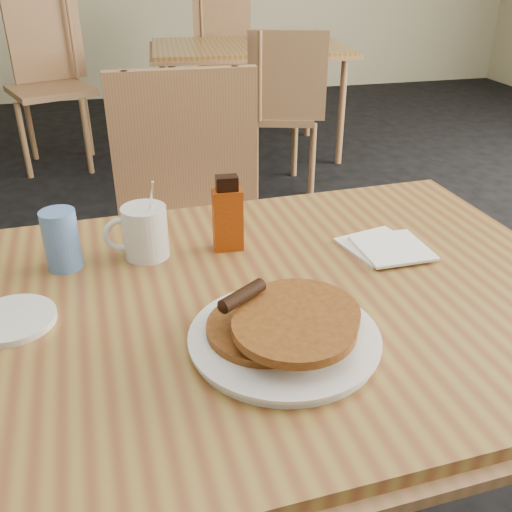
{
  "coord_description": "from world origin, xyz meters",
  "views": [
    {
      "loc": [
        -0.17,
        -0.9,
        1.31
      ],
      "look_at": [
        0.05,
        0.03,
        0.8
      ],
      "focal_mm": 40.0,
      "sensor_mm": 36.0,
      "label": 1
    }
  ],
  "objects_px": {
    "main_table": "(245,316)",
    "blue_tumbler": "(61,240)",
    "chair_main_far": "(193,209)",
    "pancake_plate": "(285,331)",
    "chair_neighbor_near": "(282,99)",
    "coffee_mug": "(144,231)",
    "syrup_bottle": "(228,216)",
    "neighbor_table": "(249,51)",
    "chair_neighbor_far": "(225,52)",
    "chair_wall_extra": "(49,68)"
  },
  "relations": [
    {
      "from": "neighbor_table",
      "to": "chair_neighbor_near",
      "type": "bearing_deg",
      "value": -89.24
    },
    {
      "from": "chair_main_far",
      "to": "chair_neighbor_near",
      "type": "relative_size",
      "value": 1.07
    },
    {
      "from": "chair_neighbor_far",
      "to": "blue_tumbler",
      "type": "bearing_deg",
      "value": -99.42
    },
    {
      "from": "pancake_plate",
      "to": "blue_tumbler",
      "type": "bearing_deg",
      "value": 135.72
    },
    {
      "from": "main_table",
      "to": "pancake_plate",
      "type": "xyz_separation_m",
      "value": [
        0.03,
        -0.15,
        0.06
      ]
    },
    {
      "from": "chair_neighbor_near",
      "to": "chair_wall_extra",
      "type": "xyz_separation_m",
      "value": [
        -1.31,
        0.93,
        0.07
      ]
    },
    {
      "from": "neighbor_table",
      "to": "chair_neighbor_far",
      "type": "distance_m",
      "value": 0.76
    },
    {
      "from": "chair_neighbor_near",
      "to": "syrup_bottle",
      "type": "bearing_deg",
      "value": -91.62
    },
    {
      "from": "main_table",
      "to": "chair_main_far",
      "type": "relative_size",
      "value": 1.39
    },
    {
      "from": "chair_neighbor_near",
      "to": "coffee_mug",
      "type": "relative_size",
      "value": 5.52
    },
    {
      "from": "chair_neighbor_far",
      "to": "coffee_mug",
      "type": "relative_size",
      "value": 5.82
    },
    {
      "from": "chair_wall_extra",
      "to": "neighbor_table",
      "type": "bearing_deg",
      "value": -27.85
    },
    {
      "from": "chair_neighbor_far",
      "to": "pancake_plate",
      "type": "bearing_deg",
      "value": -93.11
    },
    {
      "from": "chair_wall_extra",
      "to": "blue_tumbler",
      "type": "relative_size",
      "value": 8.65
    },
    {
      "from": "syrup_bottle",
      "to": "blue_tumbler",
      "type": "relative_size",
      "value": 1.33
    },
    {
      "from": "main_table",
      "to": "blue_tumbler",
      "type": "bearing_deg",
      "value": 148.26
    },
    {
      "from": "main_table",
      "to": "chair_wall_extra",
      "type": "bearing_deg",
      "value": 100.37
    },
    {
      "from": "main_table",
      "to": "blue_tumbler",
      "type": "xyz_separation_m",
      "value": [
        -0.32,
        0.2,
        0.1
      ]
    },
    {
      "from": "chair_main_far",
      "to": "pancake_plate",
      "type": "relative_size",
      "value": 3.25
    },
    {
      "from": "blue_tumbler",
      "to": "syrup_bottle",
      "type": "bearing_deg",
      "value": 0.43
    },
    {
      "from": "neighbor_table",
      "to": "blue_tumbler",
      "type": "height_order",
      "value": "blue_tumbler"
    },
    {
      "from": "pancake_plate",
      "to": "blue_tumbler",
      "type": "height_order",
      "value": "blue_tumbler"
    },
    {
      "from": "main_table",
      "to": "chair_main_far",
      "type": "xyz_separation_m",
      "value": [
        0.01,
        0.76,
        -0.11
      ]
    },
    {
      "from": "main_table",
      "to": "chair_main_far",
      "type": "bearing_deg",
      "value": 89.49
    },
    {
      "from": "blue_tumbler",
      "to": "coffee_mug",
      "type": "bearing_deg",
      "value": 3.37
    },
    {
      "from": "chair_neighbor_far",
      "to": "coffee_mug",
      "type": "height_order",
      "value": "chair_neighbor_far"
    },
    {
      "from": "main_table",
      "to": "chair_main_far",
      "type": "distance_m",
      "value": 0.77
    },
    {
      "from": "chair_neighbor_far",
      "to": "chair_neighbor_near",
      "type": "distance_m",
      "value": 1.51
    },
    {
      "from": "chair_neighbor_far",
      "to": "neighbor_table",
      "type": "bearing_deg",
      "value": -82.19
    },
    {
      "from": "chair_main_far",
      "to": "blue_tumbler",
      "type": "bearing_deg",
      "value": -118.6
    },
    {
      "from": "chair_neighbor_near",
      "to": "syrup_bottle",
      "type": "distance_m",
      "value": 2.19
    },
    {
      "from": "chair_main_far",
      "to": "chair_wall_extra",
      "type": "xyz_separation_m",
      "value": [
        -0.59,
        2.42,
        0.03
      ]
    },
    {
      "from": "pancake_plate",
      "to": "syrup_bottle",
      "type": "height_order",
      "value": "syrup_bottle"
    },
    {
      "from": "syrup_bottle",
      "to": "chair_main_far",
      "type": "bearing_deg",
      "value": 93.47
    },
    {
      "from": "neighbor_table",
      "to": "main_table",
      "type": "bearing_deg",
      "value": -103.31
    },
    {
      "from": "chair_wall_extra",
      "to": "pancake_plate",
      "type": "relative_size",
      "value": 3.39
    },
    {
      "from": "neighbor_table",
      "to": "chair_wall_extra",
      "type": "height_order",
      "value": "chair_wall_extra"
    },
    {
      "from": "neighbor_table",
      "to": "pancake_plate",
      "type": "relative_size",
      "value": 4.42
    },
    {
      "from": "coffee_mug",
      "to": "syrup_bottle",
      "type": "bearing_deg",
      "value": 5.95
    },
    {
      "from": "chair_main_far",
      "to": "chair_wall_extra",
      "type": "bearing_deg",
      "value": 105.36
    },
    {
      "from": "neighbor_table",
      "to": "syrup_bottle",
      "type": "height_order",
      "value": "syrup_bottle"
    },
    {
      "from": "syrup_bottle",
      "to": "pancake_plate",
      "type": "bearing_deg",
      "value": -83.24
    },
    {
      "from": "chair_neighbor_near",
      "to": "chair_wall_extra",
      "type": "bearing_deg",
      "value": 162.12
    },
    {
      "from": "coffee_mug",
      "to": "chair_wall_extra",
      "type": "bearing_deg",
      "value": 106.28
    },
    {
      "from": "main_table",
      "to": "chair_neighbor_near",
      "type": "distance_m",
      "value": 2.37
    },
    {
      "from": "chair_main_far",
      "to": "pancake_plate",
      "type": "distance_m",
      "value": 0.93
    },
    {
      "from": "chair_neighbor_far",
      "to": "chair_wall_extra",
      "type": "height_order",
      "value": "chair_wall_extra"
    },
    {
      "from": "blue_tumbler",
      "to": "neighbor_table",
      "type": "bearing_deg",
      "value": 69.82
    },
    {
      "from": "chair_main_far",
      "to": "main_table",
      "type": "bearing_deg",
      "value": -88.83
    },
    {
      "from": "neighbor_table",
      "to": "coffee_mug",
      "type": "bearing_deg",
      "value": -107.32
    }
  ]
}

